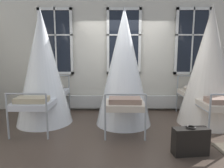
{
  "coord_description": "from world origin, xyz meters",
  "views": [
    {
      "loc": [
        -0.29,
        -4.36,
        1.6
      ],
      "look_at": [
        -0.32,
        0.14,
        0.92
      ],
      "focal_mm": 32.17,
      "sensor_mm": 36.0,
      "label": 1
    }
  ],
  "objects_px": {
    "cot_first": "(43,69)",
    "suitcase_dark": "(190,141)",
    "cot_third": "(209,68)",
    "cot_second": "(124,69)"
  },
  "relations": [
    {
      "from": "cot_second",
      "to": "cot_third",
      "type": "xyz_separation_m",
      "value": [
        1.9,
        -0.0,
        0.02
      ]
    },
    {
      "from": "cot_first",
      "to": "cot_third",
      "type": "xyz_separation_m",
      "value": [
        3.74,
        -0.05,
        0.03
      ]
    },
    {
      "from": "cot_first",
      "to": "suitcase_dark",
      "type": "bearing_deg",
      "value": -118.06
    },
    {
      "from": "cot_first",
      "to": "suitcase_dark",
      "type": "distance_m",
      "value": 3.38
    },
    {
      "from": "cot_first",
      "to": "cot_third",
      "type": "bearing_deg",
      "value": -90.61
    },
    {
      "from": "cot_third",
      "to": "cot_first",
      "type": "bearing_deg",
      "value": 89.45
    },
    {
      "from": "cot_first",
      "to": "cot_second",
      "type": "relative_size",
      "value": 1.0
    },
    {
      "from": "cot_third",
      "to": "suitcase_dark",
      "type": "relative_size",
      "value": 4.59
    },
    {
      "from": "cot_second",
      "to": "cot_third",
      "type": "relative_size",
      "value": 0.98
    },
    {
      "from": "cot_third",
      "to": "suitcase_dark",
      "type": "height_order",
      "value": "cot_third"
    }
  ]
}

